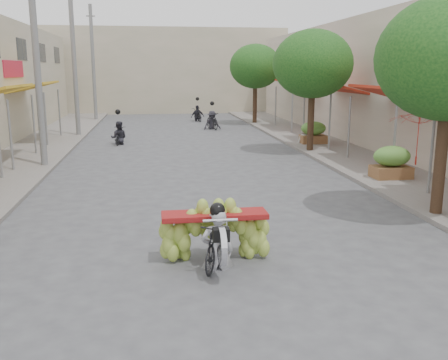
# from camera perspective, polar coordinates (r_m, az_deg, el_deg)

# --- Properties ---
(ground) EXTENTS (120.00, 120.00, 0.00)m
(ground) POSITION_cam_1_polar(r_m,az_deg,el_deg) (7.87, 3.09, -14.20)
(ground) COLOR #525357
(ground) RESTS_ON ground
(sidewalk_left) EXTENTS (4.00, 60.00, 0.12)m
(sidewalk_left) POSITION_cam_1_polar(r_m,az_deg,el_deg) (22.86, -22.26, 2.76)
(sidewalk_left) COLOR gray
(sidewalk_left) RESTS_ON ground
(sidewalk_right) EXTENTS (4.00, 60.00, 0.12)m
(sidewalk_right) POSITION_cam_1_polar(r_m,az_deg,el_deg) (23.71, 12.71, 3.69)
(sidewalk_right) COLOR gray
(sidewalk_right) RESTS_ON ground
(far_building) EXTENTS (20.00, 6.00, 7.00)m
(far_building) POSITION_cam_1_polar(r_m,az_deg,el_deg) (44.92, -6.54, 12.28)
(far_building) COLOR #B8AC91
(far_building) RESTS_ON ground
(utility_pole_mid) EXTENTS (0.60, 0.24, 8.00)m
(utility_pole_mid) POSITION_cam_1_polar(r_m,az_deg,el_deg) (19.32, -20.67, 13.12)
(utility_pole_mid) COLOR slate
(utility_pole_mid) RESTS_ON ground
(utility_pole_far) EXTENTS (0.60, 0.24, 8.00)m
(utility_pole_far) POSITION_cam_1_polar(r_m,az_deg,el_deg) (28.18, -16.76, 12.91)
(utility_pole_far) COLOR slate
(utility_pole_far) RESTS_ON ground
(utility_pole_back) EXTENTS (0.60, 0.24, 8.00)m
(utility_pole_back) POSITION_cam_1_polar(r_m,az_deg,el_deg) (37.11, -14.73, 12.78)
(utility_pole_back) COLOR slate
(utility_pole_back) RESTS_ON ground
(street_tree_mid) EXTENTS (3.40, 3.40, 5.25)m
(street_tree_mid) POSITION_cam_1_polar(r_m,az_deg,el_deg) (21.98, 10.12, 12.89)
(street_tree_mid) COLOR #3A2719
(street_tree_mid) RESTS_ON ground
(street_tree_far) EXTENTS (3.40, 3.40, 5.25)m
(street_tree_far) POSITION_cam_1_polar(r_m,az_deg,el_deg) (33.59, 3.60, 12.81)
(street_tree_far) COLOR #3A2719
(street_tree_far) RESTS_ON ground
(produce_crate_mid) EXTENTS (1.20, 0.88, 1.16)m
(produce_crate_mid) POSITION_cam_1_polar(r_m,az_deg,el_deg) (16.96, 18.62, 2.21)
(produce_crate_mid) COLOR brown
(produce_crate_mid) RESTS_ON ground
(produce_crate_far) EXTENTS (1.20, 0.88, 1.16)m
(produce_crate_far) POSITION_cam_1_polar(r_m,az_deg,el_deg) (24.29, 10.18, 5.56)
(produce_crate_far) COLOR brown
(produce_crate_far) RESTS_ON ground
(banana_motorbike) EXTENTS (2.20, 1.77, 2.06)m
(banana_motorbike) POSITION_cam_1_polar(r_m,az_deg,el_deg) (9.19, -0.93, -5.50)
(banana_motorbike) COLOR black
(banana_motorbike) RESTS_ON ground
(market_umbrella) EXTENTS (2.24, 2.24, 1.57)m
(market_umbrella) POSITION_cam_1_polar(r_m,az_deg,el_deg) (15.43, 21.52, 7.33)
(market_umbrella) COLOR #B22217
(market_umbrella) RESTS_ON ground
(pedestrian) EXTENTS (0.91, 0.59, 1.78)m
(pedestrian) POSITION_cam_1_polar(r_m,az_deg,el_deg) (24.34, 9.37, 6.30)
(pedestrian) COLOR silver
(pedestrian) RESTS_ON ground
(bg_motorbike_a) EXTENTS (0.84, 1.50, 1.95)m
(bg_motorbike_a) POSITION_cam_1_polar(r_m,az_deg,el_deg) (24.84, -11.96, 5.77)
(bg_motorbike_a) COLOR black
(bg_motorbike_a) RESTS_ON ground
(bg_motorbike_b) EXTENTS (1.16, 1.91, 1.95)m
(bg_motorbike_b) POSITION_cam_1_polar(r_m,az_deg,el_deg) (30.66, -1.36, 7.35)
(bg_motorbike_b) COLOR black
(bg_motorbike_b) RESTS_ON ground
(bg_motorbike_c) EXTENTS (1.05, 1.68, 1.95)m
(bg_motorbike_c) POSITION_cam_1_polar(r_m,az_deg,el_deg) (35.69, -3.04, 8.00)
(bg_motorbike_c) COLOR black
(bg_motorbike_c) RESTS_ON ground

